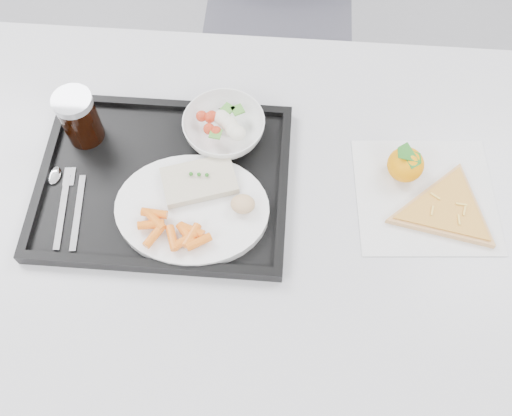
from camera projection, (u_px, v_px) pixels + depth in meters
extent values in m
cube|color=#A9A9AB|center=(260.00, 204.00, 1.04)|extent=(1.20, 0.80, 0.03)
cylinder|color=#47474C|center=(0.00, 407.00, 1.24)|extent=(0.04, 0.04, 0.72)
cylinder|color=#47474C|center=(71.00, 147.00, 1.55)|extent=(0.04, 0.04, 0.72)
cylinder|color=#47474C|center=(470.00, 173.00, 1.52)|extent=(0.04, 0.04, 0.72)
cube|color=#3D3C45|center=(277.00, 37.00, 1.62)|extent=(0.42, 0.42, 0.04)
cylinder|color=#47474C|center=(213.00, 133.00, 1.75)|extent=(0.02, 0.02, 0.43)
cylinder|color=#47474C|center=(330.00, 140.00, 1.74)|extent=(0.02, 0.02, 0.43)
cylinder|color=#47474C|center=(225.00, 45.00, 1.92)|extent=(0.02, 0.02, 0.43)
cylinder|color=#47474C|center=(331.00, 51.00, 1.91)|extent=(0.02, 0.02, 0.43)
cube|color=black|center=(164.00, 182.00, 1.04)|extent=(0.45, 0.35, 0.01)
cube|color=black|center=(176.00, 105.00, 1.11)|extent=(0.45, 0.02, 0.01)
cube|color=black|center=(148.00, 264.00, 0.95)|extent=(0.45, 0.02, 0.01)
cube|color=black|center=(283.00, 186.00, 1.02)|extent=(0.02, 0.32, 0.01)
cube|color=black|center=(45.00, 171.00, 1.04)|extent=(0.02, 0.32, 0.01)
cylinder|color=white|center=(192.00, 209.00, 1.00)|extent=(0.27, 0.27, 0.02)
cube|color=beige|center=(199.00, 181.00, 1.00)|extent=(0.15, 0.11, 0.02)
sphere|color=#236B1C|center=(191.00, 174.00, 0.99)|extent=(0.01, 0.01, 0.01)
sphere|color=#236B1C|center=(199.00, 174.00, 0.99)|extent=(0.01, 0.01, 0.01)
sphere|color=#236B1C|center=(207.00, 175.00, 0.99)|extent=(0.01, 0.01, 0.01)
ellipsoid|color=#F2D993|center=(243.00, 204.00, 0.97)|extent=(0.04, 0.04, 0.03)
imported|color=white|center=(224.00, 128.00, 1.06)|extent=(0.15, 0.15, 0.05)
cylinder|color=black|center=(80.00, 119.00, 1.04)|extent=(0.07, 0.07, 0.10)
cylinder|color=#A5A8AD|center=(72.00, 101.00, 0.99)|extent=(0.07, 0.07, 0.01)
cube|color=silver|center=(62.00, 211.00, 1.00)|extent=(0.03, 0.15, 0.00)
ellipsoid|color=silver|center=(54.00, 175.00, 1.03)|extent=(0.03, 0.04, 0.01)
cube|color=silver|center=(78.00, 212.00, 1.00)|extent=(0.03, 0.15, 0.00)
cube|color=silver|center=(69.00, 177.00, 1.04)|extent=(0.02, 0.04, 0.00)
cube|color=silver|center=(425.00, 196.00, 1.03)|extent=(0.27, 0.26, 0.00)
ellipsoid|color=orange|center=(406.00, 165.00, 1.03)|extent=(0.08, 0.08, 0.06)
cube|color=#236B1C|center=(409.00, 156.00, 1.00)|extent=(0.04, 0.05, 0.02)
cube|color=#236B1C|center=(409.00, 156.00, 1.00)|extent=(0.04, 0.02, 0.02)
cylinder|color=tan|center=(446.00, 210.00, 1.01)|extent=(0.28, 0.28, 0.01)
cylinder|color=#B24F22|center=(448.00, 208.00, 1.00)|extent=(0.25, 0.25, 0.00)
cube|color=#EABC47|center=(432.00, 211.00, 1.00)|extent=(0.01, 0.02, 0.00)
cube|color=#EABC47|center=(462.00, 204.00, 1.00)|extent=(0.02, 0.01, 0.00)
cube|color=#EABC47|center=(435.00, 196.00, 1.01)|extent=(0.02, 0.01, 0.00)
cube|color=#EABC47|center=(464.00, 211.00, 1.00)|extent=(0.01, 0.02, 0.00)
cube|color=#EABC47|center=(459.00, 220.00, 0.99)|extent=(0.00, 0.02, 0.00)
cylinder|color=orange|center=(154.00, 236.00, 0.95)|extent=(0.03, 0.05, 0.01)
cylinder|color=orange|center=(155.00, 220.00, 0.96)|extent=(0.04, 0.04, 0.01)
cylinder|color=orange|center=(199.00, 242.00, 0.94)|extent=(0.05, 0.04, 0.01)
cylinder|color=orange|center=(192.00, 230.00, 0.95)|extent=(0.05, 0.03, 0.01)
cylinder|color=orange|center=(151.00, 225.00, 0.96)|extent=(0.05, 0.02, 0.01)
cylinder|color=orange|center=(172.00, 238.00, 0.95)|extent=(0.03, 0.05, 0.01)
cylinder|color=orange|center=(186.00, 234.00, 0.95)|extent=(0.04, 0.04, 0.01)
cylinder|color=orange|center=(154.00, 213.00, 0.97)|extent=(0.05, 0.02, 0.01)
cylinder|color=orange|center=(191.00, 236.00, 0.95)|extent=(0.03, 0.05, 0.01)
cylinder|color=orange|center=(185.00, 240.00, 0.94)|extent=(0.04, 0.04, 0.01)
sphere|color=red|center=(209.00, 129.00, 1.04)|extent=(0.02, 0.02, 0.02)
sphere|color=red|center=(201.00, 116.00, 1.06)|extent=(0.02, 0.02, 0.02)
sphere|color=red|center=(212.00, 116.00, 1.06)|extent=(0.02, 0.02, 0.02)
sphere|color=red|center=(216.00, 132.00, 1.04)|extent=(0.02, 0.02, 0.02)
sphere|color=red|center=(210.00, 118.00, 1.06)|extent=(0.02, 0.02, 0.02)
ellipsoid|color=silver|center=(222.00, 117.00, 1.06)|extent=(0.03, 0.03, 0.02)
ellipsoid|color=silver|center=(233.00, 130.00, 1.04)|extent=(0.03, 0.03, 0.02)
ellipsoid|color=silver|center=(229.00, 124.00, 1.05)|extent=(0.03, 0.03, 0.02)
ellipsoid|color=silver|center=(224.00, 119.00, 1.06)|extent=(0.03, 0.03, 0.02)
ellipsoid|color=silver|center=(238.00, 133.00, 1.04)|extent=(0.03, 0.03, 0.02)
cube|color=#4B8E31|center=(228.00, 109.00, 1.06)|extent=(0.03, 0.03, 0.00)
cube|color=#4B8E31|center=(216.00, 134.00, 1.03)|extent=(0.02, 0.02, 0.00)
cube|color=#4B8E31|center=(238.00, 110.00, 1.06)|extent=(0.03, 0.03, 0.00)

